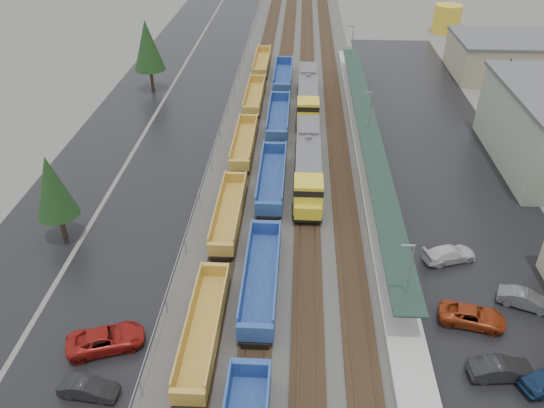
{
  "coord_description": "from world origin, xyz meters",
  "views": [
    {
      "loc": [
        0.81,
        -11.01,
        31.48
      ],
      "look_at": [
        -1.66,
        33.98,
        2.0
      ],
      "focal_mm": 35.0,
      "sensor_mm": 36.0,
      "label": 1
    }
  ],
  "objects_px": {
    "parked_car_west_b": "(89,388)",
    "locomotive_lead": "(308,164)",
    "parked_car_east_a": "(501,369)",
    "well_string_blue": "(267,222)",
    "locomotive_trail": "(308,95)",
    "parked_car_east_c": "(450,254)",
    "well_string_yellow": "(229,213)",
    "parked_car_east_e": "(525,300)",
    "parked_car_east_b": "(472,316)",
    "parked_car_west_c": "(106,339)",
    "storage_tank": "(447,19)"
  },
  "relations": [
    {
      "from": "parked_car_west_b",
      "to": "locomotive_lead",
      "type": "bearing_deg",
      "value": -21.36
    },
    {
      "from": "parked_car_west_b",
      "to": "parked_car_east_a",
      "type": "distance_m",
      "value": 29.22
    },
    {
      "from": "locomotive_lead",
      "to": "well_string_blue",
      "type": "distance_m",
      "value": 10.77
    },
    {
      "from": "locomotive_trail",
      "to": "parked_car_east_c",
      "type": "distance_m",
      "value": 36.95
    },
    {
      "from": "well_string_yellow",
      "to": "well_string_blue",
      "type": "bearing_deg",
      "value": -20.6
    },
    {
      "from": "parked_car_west_b",
      "to": "parked_car_east_a",
      "type": "xyz_separation_m",
      "value": [
        29.05,
        3.18,
        0.08
      ]
    },
    {
      "from": "parked_car_east_e",
      "to": "parked_car_east_b",
      "type": "bearing_deg",
      "value": 134.83
    },
    {
      "from": "parked_car_east_a",
      "to": "parked_car_east_c",
      "type": "relative_size",
      "value": 0.93
    },
    {
      "from": "locomotive_lead",
      "to": "parked_car_east_e",
      "type": "xyz_separation_m",
      "value": [
        18.09,
        -19.28,
        -1.65
      ]
    },
    {
      "from": "locomotive_trail",
      "to": "parked_car_east_e",
      "type": "relative_size",
      "value": 4.48
    },
    {
      "from": "parked_car_east_b",
      "to": "parked_car_west_c",
      "type": "bearing_deg",
      "value": 110.08
    },
    {
      "from": "well_string_yellow",
      "to": "parked_car_west_b",
      "type": "xyz_separation_m",
      "value": [
        -7.2,
        -21.47,
        -0.43
      ]
    },
    {
      "from": "parked_car_east_c",
      "to": "parked_car_east_b",
      "type": "bearing_deg",
      "value": 162.14
    },
    {
      "from": "parked_car_east_a",
      "to": "storage_tank",
      "type": "bearing_deg",
      "value": -15.13
    },
    {
      "from": "storage_tank",
      "to": "parked_car_west_b",
      "type": "xyz_separation_m",
      "value": [
        -44.75,
        -94.62,
        -2.16
      ]
    },
    {
      "from": "locomotive_trail",
      "to": "parked_car_west_c",
      "type": "xyz_separation_m",
      "value": [
        -15.36,
        -46.54,
        -1.57
      ]
    },
    {
      "from": "parked_car_west_b",
      "to": "parked_car_west_c",
      "type": "relative_size",
      "value": 0.72
    },
    {
      "from": "locomotive_lead",
      "to": "parked_car_west_b",
      "type": "bearing_deg",
      "value": -116.94
    },
    {
      "from": "locomotive_lead",
      "to": "parked_car_east_c",
      "type": "relative_size",
      "value": 3.94
    },
    {
      "from": "parked_car_west_b",
      "to": "parked_car_east_b",
      "type": "xyz_separation_m",
      "value": [
        28.37,
        8.44,
        0.04
      ]
    },
    {
      "from": "well_string_yellow",
      "to": "parked_car_east_c",
      "type": "bearing_deg",
      "value": -13.46
    },
    {
      "from": "storage_tank",
      "to": "parked_car_east_c",
      "type": "relative_size",
      "value": 1.14
    },
    {
      "from": "parked_car_west_c",
      "to": "parked_car_east_e",
      "type": "relative_size",
      "value": 1.32
    },
    {
      "from": "parked_car_west_c",
      "to": "parked_car_east_b",
      "type": "xyz_separation_m",
      "value": [
        28.53,
        4.08,
        -0.08
      ]
    },
    {
      "from": "well_string_blue",
      "to": "parked_car_east_c",
      "type": "bearing_deg",
      "value": -11.72
    },
    {
      "from": "locomotive_lead",
      "to": "parked_car_east_c",
      "type": "xyz_separation_m",
      "value": [
        13.15,
        -13.49,
        -1.65
      ]
    },
    {
      "from": "well_string_yellow",
      "to": "parked_car_west_c",
      "type": "distance_m",
      "value": 18.63
    },
    {
      "from": "parked_car_east_e",
      "to": "well_string_blue",
      "type": "bearing_deg",
      "value": 88.01
    },
    {
      "from": "locomotive_trail",
      "to": "parked_car_east_b",
      "type": "relative_size",
      "value": 3.75
    },
    {
      "from": "locomotive_trail",
      "to": "parked_car_west_c",
      "type": "bearing_deg",
      "value": -108.27
    },
    {
      "from": "parked_car_west_c",
      "to": "well_string_yellow",
      "type": "bearing_deg",
      "value": -43.0
    },
    {
      "from": "locomotive_lead",
      "to": "parked_car_east_b",
      "type": "bearing_deg",
      "value": -58.46
    },
    {
      "from": "parked_car_east_a",
      "to": "parked_car_east_e",
      "type": "relative_size",
      "value": 1.06
    },
    {
      "from": "parked_car_east_e",
      "to": "storage_tank",
      "type": "bearing_deg",
      "value": 13.18
    },
    {
      "from": "locomotive_trail",
      "to": "storage_tank",
      "type": "height_order",
      "value": "storage_tank"
    },
    {
      "from": "well_string_yellow",
      "to": "parked_car_east_a",
      "type": "distance_m",
      "value": 28.5
    },
    {
      "from": "locomotive_trail",
      "to": "well_string_blue",
      "type": "distance_m",
      "value": 31.21
    },
    {
      "from": "locomotive_lead",
      "to": "parked_car_east_a",
      "type": "xyz_separation_m",
      "value": [
        13.85,
        -26.72,
        -1.61
      ]
    },
    {
      "from": "parked_car_west_b",
      "to": "parked_car_east_a",
      "type": "relative_size",
      "value": 0.89
    },
    {
      "from": "parked_car_east_e",
      "to": "well_string_yellow",
      "type": "bearing_deg",
      "value": 88.37
    },
    {
      "from": "locomotive_trail",
      "to": "parked_car_east_e",
      "type": "distance_m",
      "value": 44.19
    },
    {
      "from": "parked_car_west_b",
      "to": "parked_car_east_b",
      "type": "distance_m",
      "value": 29.6
    },
    {
      "from": "parked_car_west_c",
      "to": "parked_car_east_b",
      "type": "height_order",
      "value": "parked_car_west_c"
    },
    {
      "from": "well_string_yellow",
      "to": "well_string_blue",
      "type": "height_order",
      "value": "well_string_blue"
    },
    {
      "from": "locomotive_lead",
      "to": "well_string_yellow",
      "type": "relative_size",
      "value": 0.18
    },
    {
      "from": "parked_car_east_a",
      "to": "parked_car_east_e",
      "type": "distance_m",
      "value": 8.57
    },
    {
      "from": "locomotive_trail",
      "to": "parked_car_east_b",
      "type": "distance_m",
      "value": 44.48
    },
    {
      "from": "locomotive_lead",
      "to": "parked_car_east_b",
      "type": "xyz_separation_m",
      "value": [
        13.17,
        -21.46,
        -1.65
      ]
    },
    {
      "from": "locomotive_lead",
      "to": "well_string_blue",
      "type": "relative_size",
      "value": 0.2
    },
    {
      "from": "storage_tank",
      "to": "well_string_blue",
      "type": "bearing_deg",
      "value": -114.2
    }
  ]
}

